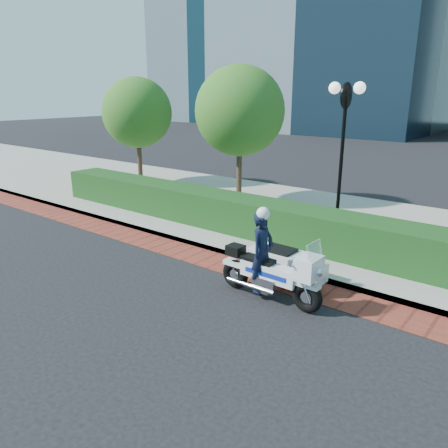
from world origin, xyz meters
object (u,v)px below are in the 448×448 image
Objects in this scene: lamppost at (343,135)px; tree_a at (137,113)px; tree_b at (240,111)px; police_motorcycle at (275,263)px.

lamppost is 10.09m from tree_a.
police_motorcycle is (5.05, -5.58, -2.77)m from tree_b.
tree_b reaches higher than tree_a.
tree_a is 0.94× the size of tree_b.
lamppost is 4.89m from police_motorcycle.
lamppost is 1.76× the size of police_motorcycle.
tree_a is at bearing 153.06° from police_motorcycle.
tree_b is at bearing 163.89° from lamppost.
tree_a reaches higher than police_motorcycle.
police_motorcycle is (0.55, -4.28, -2.30)m from lamppost.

